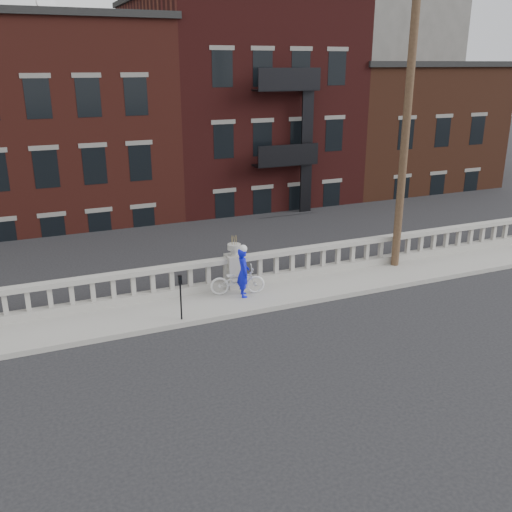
{
  "coord_description": "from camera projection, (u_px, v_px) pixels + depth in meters",
  "views": [
    {
      "loc": [
        -6.34,
        -12.55,
        7.21
      ],
      "look_at": [
        0.45,
        3.2,
        1.38
      ],
      "focal_mm": 40.0,
      "sensor_mm": 36.0,
      "label": 1
    }
  ],
  "objects": [
    {
      "name": "utility_pole",
      "position": [
        406.0,
        124.0,
        19.38
      ],
      "size": [
        1.6,
        0.28,
        10.0
      ],
      "color": "#422D1E",
      "rests_on": "sidewalk"
    },
    {
      "name": "planter_pedestal",
      "position": [
        234.0,
        267.0,
        18.77
      ],
      "size": [
        0.55,
        0.55,
        1.76
      ],
      "color": "#98958D",
      "rests_on": "sidewalk"
    },
    {
      "name": "sidewalk",
      "position": [
        245.0,
        298.0,
        18.19
      ],
      "size": [
        32.0,
        2.2,
        0.15
      ],
      "primitive_type": "cube",
      "color": "#98958D",
      "rests_on": "ground"
    },
    {
      "name": "parking_meter_c",
      "position": [
        180.0,
        292.0,
        16.27
      ],
      "size": [
        0.1,
        0.09,
        1.36
      ],
      "color": "black",
      "rests_on": "sidewalk"
    },
    {
      "name": "ground",
      "position": [
        287.0,
        340.0,
        15.61
      ],
      "size": [
        120.0,
        120.0,
        0.0
      ],
      "primitive_type": "plane",
      "color": "black",
      "rests_on": "ground"
    },
    {
      "name": "cyclist",
      "position": [
        243.0,
        272.0,
        17.95
      ],
      "size": [
        0.49,
        0.65,
        1.6
      ],
      "primitive_type": "imported",
      "rotation": [
        0.0,
        0.0,
        1.37
      ],
      "color": "#0D13CF",
      "rests_on": "sidewalk"
    },
    {
      "name": "lower_level",
      "position": [
        130.0,
        141.0,
        35.01
      ],
      "size": [
        80.0,
        44.0,
        20.8
      ],
      "color": "#605E59",
      "rests_on": "ground"
    },
    {
      "name": "bicycle",
      "position": [
        237.0,
        280.0,
        18.23
      ],
      "size": [
        1.85,
        1.04,
        0.92
      ],
      "primitive_type": "imported",
      "rotation": [
        0.0,
        0.0,
        1.31
      ],
      "color": "silver",
      "rests_on": "sidewalk"
    },
    {
      "name": "balustrade",
      "position": [
        234.0,
        272.0,
        18.83
      ],
      "size": [
        28.0,
        0.34,
        1.03
      ],
      "color": "#98958D",
      "rests_on": "sidewalk"
    }
  ]
}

